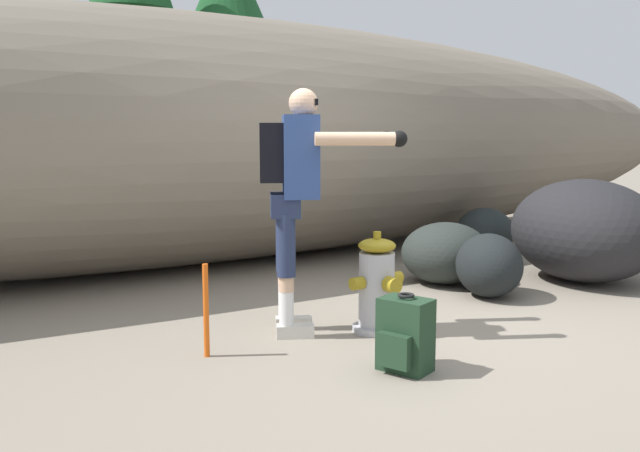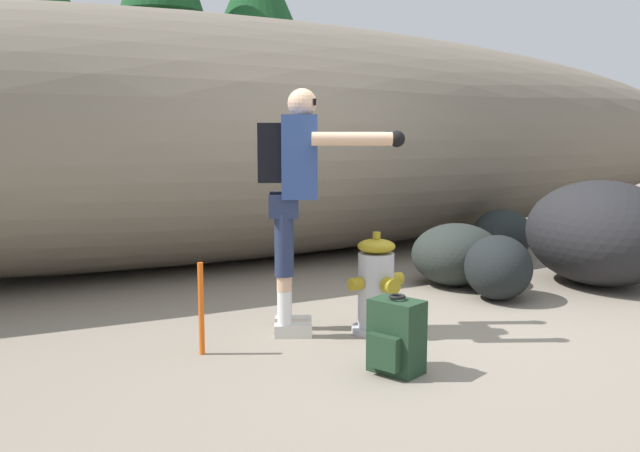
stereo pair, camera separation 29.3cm
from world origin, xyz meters
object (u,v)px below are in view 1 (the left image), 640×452
boulder_small (489,265)px  survey_stake (206,311)px  utility_worker (298,180)px  spare_backpack (405,336)px  fire_hydrant (377,286)px  boulder_large (585,230)px  boulder_mid (445,253)px  boulder_outlier (485,232)px

boulder_small → survey_stake: (-2.71, -0.13, 0.02)m
boulder_small → survey_stake: bearing=-177.3°
survey_stake → utility_worker: bearing=8.1°
spare_backpack → boulder_small: 2.10m
fire_hydrant → boulder_large: 2.72m
boulder_mid → survey_stake: survey_stake is taller
spare_backpack → boulder_large: size_ratio=0.31×
utility_worker → spare_backpack: 1.33m
spare_backpack → fire_hydrant: bearing=-135.2°
fire_hydrant → boulder_large: boulder_large is taller
boulder_outlier → fire_hydrant: bearing=-150.2°
fire_hydrant → survey_stake: bearing=172.7°
survey_stake → boulder_large: bearing=1.0°
utility_worker → boulder_outlier: utility_worker is taller
boulder_outlier → boulder_large: bearing=-96.9°
spare_backpack → boulder_small: size_ratio=0.66×
utility_worker → spare_backpack: size_ratio=3.65×
boulder_outlier → survey_stake: 4.38m
fire_hydrant → utility_worker: bearing=151.3°
utility_worker → boulder_small: utility_worker is taller
fire_hydrant → spare_backpack: size_ratio=1.54×
utility_worker → boulder_mid: size_ratio=1.98×
boulder_large → boulder_outlier: (0.17, 1.42, -0.21)m
utility_worker → fire_hydrant: bearing=-0.4°
boulder_mid → boulder_small: 0.60m
boulder_small → spare_backpack: bearing=-150.9°
boulder_outlier → utility_worker: bearing=-157.7°
fire_hydrant → survey_stake: (-1.25, 0.16, -0.03)m
boulder_small → boulder_outlier: 1.97m
fire_hydrant → spare_backpack: (-0.37, -0.73, -0.11)m
utility_worker → survey_stake: bearing=-143.6°
utility_worker → boulder_mid: 2.25m
utility_worker → spare_backpack: bearing=-54.8°
fire_hydrant → utility_worker: (-0.49, 0.27, 0.76)m
boulder_large → boulder_mid: (-1.18, 0.66, -0.20)m
boulder_mid → boulder_outlier: 1.55m
utility_worker → survey_stake: (-0.76, -0.11, -0.79)m
utility_worker → survey_stake: size_ratio=2.86×
fire_hydrant → boulder_large: size_ratio=0.47×
spare_backpack → boulder_outlier: (3.25, 2.38, 0.07)m
boulder_small → boulder_outlier: (1.42, 1.36, 0.01)m
utility_worker → boulder_small: (1.95, 0.02, -0.81)m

